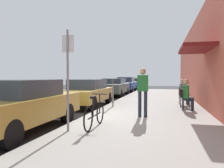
{
  "coord_description": "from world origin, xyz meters",
  "views": [
    {
      "loc": [
        2.82,
        -7.3,
        1.52
      ],
      "look_at": [
        0.05,
        4.16,
        1.13
      ],
      "focal_mm": 35.1,
      "sensor_mm": 36.0,
      "label": 1
    }
  ],
  "objects_px": {
    "parking_meter": "(113,90)",
    "pedestrian_standing": "(143,88)",
    "street_sign": "(68,72)",
    "cafe_chair_0": "(186,98)",
    "parked_car_1": "(87,92)",
    "seated_patron_2": "(184,91)",
    "parked_car_0": "(20,105)",
    "seated_patron_0": "(187,94)",
    "parked_car_3": "(126,84)",
    "parked_car_4": "(134,83)",
    "bicycle_0": "(95,114)",
    "cafe_chair_2": "(182,95)",
    "parked_car_2": "(114,87)",
    "cafe_chair_1": "(184,96)"
  },
  "relations": [
    {
      "from": "parking_meter",
      "to": "pedestrian_standing",
      "type": "bearing_deg",
      "value": -55.38
    },
    {
      "from": "street_sign",
      "to": "cafe_chair_0",
      "type": "relative_size",
      "value": 2.99
    },
    {
      "from": "parked_car_1",
      "to": "street_sign",
      "type": "distance_m",
      "value": 5.77
    },
    {
      "from": "parked_car_1",
      "to": "seated_patron_2",
      "type": "height_order",
      "value": "seated_patron_2"
    },
    {
      "from": "parked_car_0",
      "to": "seated_patron_0",
      "type": "xyz_separation_m",
      "value": [
        4.85,
        4.31,
        0.07
      ]
    },
    {
      "from": "parked_car_0",
      "to": "seated_patron_2",
      "type": "height_order",
      "value": "parked_car_0"
    },
    {
      "from": "parking_meter",
      "to": "pedestrian_standing",
      "type": "distance_m",
      "value": 2.87
    },
    {
      "from": "parked_car_3",
      "to": "seated_patron_0",
      "type": "relative_size",
      "value": 3.41
    },
    {
      "from": "parked_car_4",
      "to": "pedestrian_standing",
      "type": "xyz_separation_m",
      "value": [
        3.17,
        -21.08,
        0.41
      ]
    },
    {
      "from": "parked_car_1",
      "to": "seated_patron_0",
      "type": "height_order",
      "value": "seated_patron_0"
    },
    {
      "from": "parking_meter",
      "to": "bicycle_0",
      "type": "relative_size",
      "value": 0.77
    },
    {
      "from": "cafe_chair_2",
      "to": "bicycle_0",
      "type": "bearing_deg",
      "value": -115.26
    },
    {
      "from": "parked_car_0",
      "to": "parked_car_2",
      "type": "bearing_deg",
      "value": 90.0
    },
    {
      "from": "parked_car_3",
      "to": "cafe_chair_2",
      "type": "relative_size",
      "value": 5.06
    },
    {
      "from": "street_sign",
      "to": "cafe_chair_1",
      "type": "distance_m",
      "value": 6.35
    },
    {
      "from": "parked_car_1",
      "to": "street_sign",
      "type": "bearing_deg",
      "value": -74.74
    },
    {
      "from": "parked_car_1",
      "to": "seated_patron_2",
      "type": "relative_size",
      "value": 3.41
    },
    {
      "from": "cafe_chair_0",
      "to": "bicycle_0",
      "type": "bearing_deg",
      "value": -125.29
    },
    {
      "from": "parked_car_3",
      "to": "parked_car_4",
      "type": "distance_m",
      "value": 6.36
    },
    {
      "from": "parked_car_0",
      "to": "pedestrian_standing",
      "type": "relative_size",
      "value": 2.59
    },
    {
      "from": "parked_car_2",
      "to": "cafe_chair_2",
      "type": "bearing_deg",
      "value": -47.92
    },
    {
      "from": "cafe_chair_1",
      "to": "seated_patron_2",
      "type": "relative_size",
      "value": 0.67
    },
    {
      "from": "street_sign",
      "to": "seated_patron_2",
      "type": "xyz_separation_m",
      "value": [
        3.35,
        6.38,
        -0.82
      ]
    },
    {
      "from": "parked_car_3",
      "to": "cafe_chair_1",
      "type": "distance_m",
      "value": 12.76
    },
    {
      "from": "parked_car_3",
      "to": "bicycle_0",
      "type": "bearing_deg",
      "value": -82.99
    },
    {
      "from": "parked_car_0",
      "to": "street_sign",
      "type": "xyz_separation_m",
      "value": [
        1.5,
        -0.11,
        0.9
      ]
    },
    {
      "from": "parked_car_3",
      "to": "cafe_chair_0",
      "type": "bearing_deg",
      "value": -69.41
    },
    {
      "from": "parked_car_0",
      "to": "parked_car_2",
      "type": "relative_size",
      "value": 1.0
    },
    {
      "from": "parked_car_3",
      "to": "pedestrian_standing",
      "type": "xyz_separation_m",
      "value": [
        3.17,
        -14.73,
        0.36
      ]
    },
    {
      "from": "seated_patron_2",
      "to": "pedestrian_standing",
      "type": "relative_size",
      "value": 0.76
    },
    {
      "from": "parked_car_4",
      "to": "seated_patron_2",
      "type": "bearing_deg",
      "value": -74.22
    },
    {
      "from": "street_sign",
      "to": "cafe_chair_1",
      "type": "height_order",
      "value": "street_sign"
    },
    {
      "from": "parked_car_0",
      "to": "pedestrian_standing",
      "type": "distance_m",
      "value": 3.96
    },
    {
      "from": "parking_meter",
      "to": "parked_car_3",
      "type": "bearing_deg",
      "value": 97.14
    },
    {
      "from": "parked_car_0",
      "to": "seated_patron_0",
      "type": "distance_m",
      "value": 6.48
    },
    {
      "from": "parked_car_0",
      "to": "parked_car_3",
      "type": "distance_m",
      "value": 17.06
    },
    {
      "from": "parked_car_0",
      "to": "cafe_chair_0",
      "type": "height_order",
      "value": "parked_car_0"
    },
    {
      "from": "parked_car_0",
      "to": "parked_car_4",
      "type": "relative_size",
      "value": 1.0
    },
    {
      "from": "parked_car_0",
      "to": "bicycle_0",
      "type": "height_order",
      "value": "parked_car_0"
    },
    {
      "from": "parked_car_2",
      "to": "cafe_chair_0",
      "type": "relative_size",
      "value": 5.06
    },
    {
      "from": "parked_car_3",
      "to": "cafe_chair_0",
      "type": "distance_m",
      "value": 13.61
    },
    {
      "from": "parked_car_1",
      "to": "cafe_chair_1",
      "type": "xyz_separation_m",
      "value": [
        4.79,
        -0.16,
        -0.09
      ]
    },
    {
      "from": "seated_patron_2",
      "to": "pedestrian_standing",
      "type": "xyz_separation_m",
      "value": [
        -1.67,
        -3.93,
        0.3
      ]
    },
    {
      "from": "parked_car_3",
      "to": "parked_car_1",
      "type": "bearing_deg",
      "value": -90.0
    },
    {
      "from": "parked_car_3",
      "to": "seated_patron_0",
      "type": "xyz_separation_m",
      "value": [
        4.85,
        -12.75,
        0.06
      ]
    },
    {
      "from": "street_sign",
      "to": "cafe_chair_0",
      "type": "distance_m",
      "value": 5.61
    },
    {
      "from": "parked_car_3",
      "to": "seated_patron_2",
      "type": "xyz_separation_m",
      "value": [
        4.85,
        -10.79,
        0.06
      ]
    },
    {
      "from": "street_sign",
      "to": "seated_patron_0",
      "type": "relative_size",
      "value": 2.02
    },
    {
      "from": "parked_car_4",
      "to": "seated_patron_0",
      "type": "bearing_deg",
      "value": -75.77
    },
    {
      "from": "seated_patron_0",
      "to": "pedestrian_standing",
      "type": "xyz_separation_m",
      "value": [
        -1.67,
        -1.97,
        0.3
      ]
    }
  ]
}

